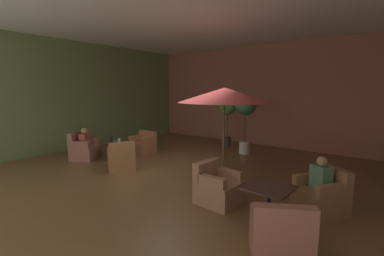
{
  "coord_description": "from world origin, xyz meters",
  "views": [
    {
      "loc": [
        4.68,
        -5.4,
        2.27
      ],
      "look_at": [
        0.0,
        0.5,
        1.19
      ],
      "focal_mm": 24.73,
      "sensor_mm": 36.0,
      "label": 1
    }
  ],
  "objects_px": {
    "armchair_front_left_east": "(84,149)",
    "armchair_front_left_south": "(121,159)",
    "cafe_table_front_left": "(117,145)",
    "potted_tree_left_corner": "(227,109)",
    "patron_by_window": "(321,175)",
    "armchair_front_right_south": "(217,188)",
    "armchair_front_left_north": "(143,145)",
    "potted_tree_mid_left": "(245,111)",
    "patio_umbrella_tall_red": "(224,95)",
    "open_laptop": "(113,140)",
    "cafe_table_front_right": "(269,195)",
    "armchair_front_right_north": "(280,238)",
    "armchair_front_right_east": "(321,196)",
    "patron_blue_shirt": "(85,138)",
    "iced_drink_cup": "(119,140)"
  },
  "relations": [
    {
      "from": "patron_blue_shirt",
      "to": "open_laptop",
      "type": "xyz_separation_m",
      "value": [
        0.93,
        0.46,
        -0.04
      ]
    },
    {
      "from": "potted_tree_mid_left",
      "to": "patron_by_window",
      "type": "xyz_separation_m",
      "value": [
        3.27,
        -3.37,
        -0.82
      ]
    },
    {
      "from": "iced_drink_cup",
      "to": "cafe_table_front_left",
      "type": "bearing_deg",
      "value": -141.83
    },
    {
      "from": "iced_drink_cup",
      "to": "armchair_front_left_east",
      "type": "bearing_deg",
      "value": -148.69
    },
    {
      "from": "armchair_front_left_north",
      "to": "open_laptop",
      "type": "distance_m",
      "value": 1.31
    },
    {
      "from": "patron_blue_shirt",
      "to": "armchair_front_left_east",
      "type": "bearing_deg",
      "value": -149.19
    },
    {
      "from": "armchair_front_right_east",
      "to": "potted_tree_mid_left",
      "type": "relative_size",
      "value": 0.49
    },
    {
      "from": "armchair_front_left_south",
      "to": "cafe_table_front_right",
      "type": "height_order",
      "value": "armchair_front_left_south"
    },
    {
      "from": "armchair_front_left_east",
      "to": "armchair_front_right_south",
      "type": "height_order",
      "value": "armchair_front_left_east"
    },
    {
      "from": "armchair_front_left_east",
      "to": "open_laptop",
      "type": "height_order",
      "value": "armchair_front_left_east"
    },
    {
      "from": "armchair_front_right_south",
      "to": "patio_umbrella_tall_red",
      "type": "xyz_separation_m",
      "value": [
        -0.9,
        1.67,
        1.82
      ]
    },
    {
      "from": "armchair_front_left_east",
      "to": "potted_tree_mid_left",
      "type": "xyz_separation_m",
      "value": [
        3.83,
        4.0,
        1.22
      ]
    },
    {
      "from": "armchair_front_right_south",
      "to": "potted_tree_mid_left",
      "type": "xyz_separation_m",
      "value": [
        -1.54,
        4.17,
        1.23
      ]
    },
    {
      "from": "cafe_table_front_right",
      "to": "patron_blue_shirt",
      "type": "relative_size",
      "value": 1.26
    },
    {
      "from": "armchair_front_right_south",
      "to": "patron_by_window",
      "type": "relative_size",
      "value": 1.32
    },
    {
      "from": "cafe_table_front_right",
      "to": "armchair_front_right_north",
      "type": "relative_size",
      "value": 0.77
    },
    {
      "from": "potted_tree_mid_left",
      "to": "armchair_front_right_south",
      "type": "bearing_deg",
      "value": -69.69
    },
    {
      "from": "potted_tree_left_corner",
      "to": "patron_blue_shirt",
      "type": "height_order",
      "value": "potted_tree_left_corner"
    },
    {
      "from": "cafe_table_front_left",
      "to": "patron_by_window",
      "type": "distance_m",
      "value": 6.12
    },
    {
      "from": "armchair_front_right_south",
      "to": "patron_by_window",
      "type": "bearing_deg",
      "value": 24.92
    },
    {
      "from": "cafe_table_front_left",
      "to": "cafe_table_front_right",
      "type": "distance_m",
      "value": 5.55
    },
    {
      "from": "armchair_front_left_south",
      "to": "patron_blue_shirt",
      "type": "distance_m",
      "value": 1.98
    },
    {
      "from": "patron_by_window",
      "to": "potted_tree_left_corner",
      "type": "bearing_deg",
      "value": 137.89
    },
    {
      "from": "armchair_front_left_east",
      "to": "open_laptop",
      "type": "bearing_deg",
      "value": 26.41
    },
    {
      "from": "armchair_front_left_south",
      "to": "armchair_front_right_south",
      "type": "xyz_separation_m",
      "value": [
        3.39,
        -0.19,
        -0.0
      ]
    },
    {
      "from": "cafe_table_front_right",
      "to": "potted_tree_mid_left",
      "type": "xyz_separation_m",
      "value": [
        -2.65,
        4.23,
        1.08
      ]
    },
    {
      "from": "patio_umbrella_tall_red",
      "to": "patron_by_window",
      "type": "bearing_deg",
      "value": -18.35
    },
    {
      "from": "cafe_table_front_right",
      "to": "armchair_front_right_north",
      "type": "height_order",
      "value": "armchair_front_right_north"
    },
    {
      "from": "iced_drink_cup",
      "to": "patron_by_window",
      "type": "bearing_deg",
      "value": -0.04
    },
    {
      "from": "armchair_front_left_north",
      "to": "potted_tree_left_corner",
      "type": "bearing_deg",
      "value": 58.39
    },
    {
      "from": "cafe_table_front_left",
      "to": "potted_tree_left_corner",
      "type": "xyz_separation_m",
      "value": [
        1.73,
        4.01,
        1.01
      ]
    },
    {
      "from": "cafe_table_front_left",
      "to": "potted_tree_mid_left",
      "type": "height_order",
      "value": "potted_tree_mid_left"
    },
    {
      "from": "armchair_front_left_east",
      "to": "iced_drink_cup",
      "type": "bearing_deg",
      "value": 31.31
    },
    {
      "from": "armchair_front_right_south",
      "to": "armchair_front_left_east",
      "type": "bearing_deg",
      "value": 178.23
    },
    {
      "from": "armchair_front_left_south",
      "to": "cafe_table_front_right",
      "type": "xyz_separation_m",
      "value": [
        4.5,
        -0.25,
        0.16
      ]
    },
    {
      "from": "patron_by_window",
      "to": "armchair_front_right_south",
      "type": "bearing_deg",
      "value": -155.08
    },
    {
      "from": "cafe_table_front_left",
      "to": "patron_by_window",
      "type": "height_order",
      "value": "patron_by_window"
    },
    {
      "from": "armchair_front_left_south",
      "to": "potted_tree_left_corner",
      "type": "xyz_separation_m",
      "value": [
        0.74,
        4.58,
        1.19
      ]
    },
    {
      "from": "armchair_front_left_north",
      "to": "potted_tree_mid_left",
      "type": "height_order",
      "value": "potted_tree_mid_left"
    },
    {
      "from": "cafe_table_front_right",
      "to": "patio_umbrella_tall_red",
      "type": "height_order",
      "value": "patio_umbrella_tall_red"
    },
    {
      "from": "armchair_front_left_east",
      "to": "armchair_front_left_south",
      "type": "xyz_separation_m",
      "value": [
        1.98,
        0.02,
        -0.01
      ]
    },
    {
      "from": "cafe_table_front_left",
      "to": "potted_tree_left_corner",
      "type": "height_order",
      "value": "potted_tree_left_corner"
    },
    {
      "from": "armchair_front_right_east",
      "to": "potted_tree_left_corner",
      "type": "distance_m",
      "value": 6.03
    },
    {
      "from": "potted_tree_mid_left",
      "to": "cafe_table_front_right",
      "type": "bearing_deg",
      "value": -57.97
    },
    {
      "from": "potted_tree_left_corner",
      "to": "open_laptop",
      "type": "bearing_deg",
      "value": -113.02
    },
    {
      "from": "armchair_front_left_east",
      "to": "patron_blue_shirt",
      "type": "distance_m",
      "value": 0.38
    },
    {
      "from": "armchair_front_left_south",
      "to": "patron_blue_shirt",
      "type": "bearing_deg",
      "value": 179.9
    },
    {
      "from": "armchair_front_left_south",
      "to": "potted_tree_mid_left",
      "type": "height_order",
      "value": "potted_tree_mid_left"
    },
    {
      "from": "armchair_front_right_north",
      "to": "patron_by_window",
      "type": "relative_size",
      "value": 1.63
    },
    {
      "from": "cafe_table_front_right",
      "to": "potted_tree_left_corner",
      "type": "height_order",
      "value": "potted_tree_left_corner"
    }
  ]
}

